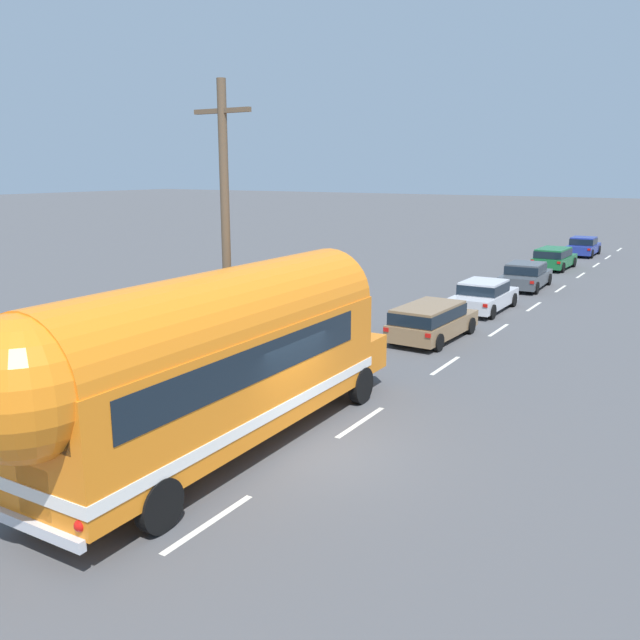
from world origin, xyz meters
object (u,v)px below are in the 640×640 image
at_px(car_fifth, 583,246).
at_px(utility_pole, 226,238).
at_px(car_second, 484,295).
at_px(painted_bus, 211,357).
at_px(car_lead, 431,319).
at_px(car_third, 526,274).
at_px(car_fourth, 554,257).

bearing_deg(car_fifth, utility_pole, -93.50).
relative_size(utility_pole, car_fifth, 1.98).
bearing_deg(car_fifth, car_second, -89.93).
distance_m(painted_bus, car_fifth, 41.70).
bearing_deg(car_lead, car_third, 89.87).
relative_size(car_third, car_fourth, 1.06).
height_order(car_second, car_third, same).
bearing_deg(car_second, car_lead, -89.84).
distance_m(car_second, car_fifth, 23.15).
height_order(car_lead, car_third, same).
distance_m(car_second, car_third, 6.91).
xyz_separation_m(car_lead, car_third, (0.03, 13.15, -0.05)).
bearing_deg(car_fifth, car_third, -89.74).
relative_size(painted_bus, car_fifth, 2.86).
bearing_deg(car_fourth, car_fifth, 88.24).
distance_m(car_lead, car_fourth, 21.11).
relative_size(car_second, car_fifth, 1.07).
bearing_deg(car_fourth, utility_pole, -93.98).
distance_m(car_third, car_fifth, 16.24).
bearing_deg(utility_pole, car_second, 81.08).
relative_size(utility_pole, car_second, 1.85).
bearing_deg(car_lead, car_second, 90.16).
xyz_separation_m(car_lead, car_fourth, (-0.30, 21.10, -0.01)).
xyz_separation_m(utility_pole, painted_bus, (2.32, -3.46, -2.12)).
relative_size(utility_pole, painted_bus, 0.69).
height_order(painted_bus, car_second, painted_bus).
xyz_separation_m(painted_bus, car_lead, (0.06, 12.28, -1.51)).
height_order(utility_pole, car_fifth, utility_pole).
bearing_deg(car_lead, car_fifth, 90.09).
bearing_deg(car_third, car_fifth, 90.26).
bearing_deg(utility_pole, painted_bus, -56.12).
relative_size(car_lead, car_fourth, 1.04).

